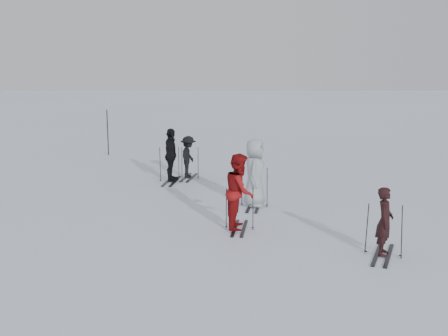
# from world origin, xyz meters

# --- Properties ---
(ground) EXTENTS (120.00, 120.00, 0.00)m
(ground) POSITION_xyz_m (0.00, 0.00, 0.00)
(ground) COLOR silver
(ground) RESTS_ON ground
(skier_near_dark) EXTENTS (0.56, 0.67, 1.55)m
(skier_near_dark) POSITION_xyz_m (3.48, -4.24, 0.78)
(skier_near_dark) COLOR black
(skier_near_dark) RESTS_ON ground
(skier_red) EXTENTS (0.88, 1.05, 1.96)m
(skier_red) POSITION_xyz_m (0.33, -2.15, 0.98)
(skier_red) COLOR maroon
(skier_red) RESTS_ON ground
(skier_grey) EXTENTS (0.82, 1.09, 2.02)m
(skier_grey) POSITION_xyz_m (0.89, 0.10, 1.01)
(skier_grey) COLOR #A1A7AA
(skier_grey) RESTS_ON ground
(skier_uphill_left) EXTENTS (0.62, 1.17, 1.90)m
(skier_uphill_left) POSITION_xyz_m (-1.84, 3.56, 0.95)
(skier_uphill_left) COLOR black
(skier_uphill_left) RESTS_ON ground
(skier_uphill_far) EXTENTS (0.76, 1.09, 1.54)m
(skier_uphill_far) POSITION_xyz_m (-1.25, 4.19, 0.77)
(skier_uphill_far) COLOR black
(skier_uphill_far) RESTS_ON ground
(skis_near_dark) EXTENTS (1.91, 1.48, 1.24)m
(skis_near_dark) POSITION_xyz_m (3.48, -4.24, 0.62)
(skis_near_dark) COLOR black
(skis_near_dark) RESTS_ON ground
(skis_red) EXTENTS (1.66, 1.04, 1.13)m
(skis_red) POSITION_xyz_m (0.33, -2.15, 0.57)
(skis_red) COLOR black
(skis_red) RESTS_ON ground
(skis_grey) EXTENTS (1.83, 1.20, 1.23)m
(skis_grey) POSITION_xyz_m (0.89, 0.10, 0.62)
(skis_grey) COLOR black
(skis_grey) RESTS_ON ground
(skis_uphill_left) EXTENTS (1.90, 1.20, 1.30)m
(skis_uphill_left) POSITION_xyz_m (-1.84, 3.56, 0.65)
(skis_uphill_left) COLOR black
(skis_uphill_left) RESTS_ON ground
(skis_uphill_far) EXTENTS (1.79, 1.19, 1.20)m
(skis_uphill_far) POSITION_xyz_m (-1.25, 4.19, 0.60)
(skis_uphill_far) COLOR black
(skis_uphill_far) RESTS_ON ground
(piste_marker) EXTENTS (0.05, 0.05, 2.08)m
(piste_marker) POSITION_xyz_m (-5.13, 9.31, 1.04)
(piste_marker) COLOR black
(piste_marker) RESTS_ON ground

